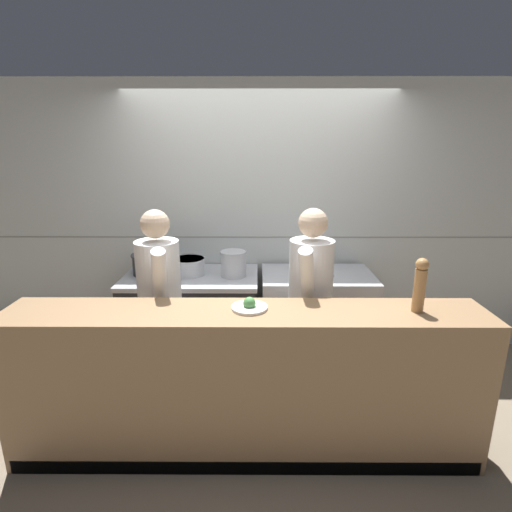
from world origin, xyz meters
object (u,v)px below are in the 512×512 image
object	(u,v)px
oven_range	(193,320)
sauce_pot	(189,266)
stock_pot	(150,263)
mixing_bowl_steel	(323,270)
chef_head_cook	(160,302)
braising_pot	(233,263)
pepper_mill	(420,284)
chef_sous	(310,302)
plated_dish_main	(249,306)
chefs_knife	(309,277)

from	to	relation	value
oven_range	sauce_pot	world-z (taller)	sauce_pot
oven_range	sauce_pot	size ratio (longest dim) A/B	4.13
stock_pot	mixing_bowl_steel	distance (m)	1.57
stock_pot	chef_head_cook	distance (m)	0.73
sauce_pot	mixing_bowl_steel	size ratio (longest dim) A/B	1.45
oven_range	chef_head_cook	bearing A→B (deg)	-101.28
braising_pot	oven_range	bearing A→B (deg)	177.31
pepper_mill	chef_sous	bearing A→B (deg)	140.57
oven_range	mixing_bowl_steel	xyz separation A→B (m)	(1.19, -0.05, 0.50)
chef_head_cook	chef_sous	xyz separation A→B (m)	(1.13, -0.01, 0.01)
braising_pot	chef_head_cook	bearing A→B (deg)	-129.95
plated_dish_main	mixing_bowl_steel	bearing A→B (deg)	59.14
sauce_pot	chef_head_cook	bearing A→B (deg)	-99.62
pepper_mill	mixing_bowl_steel	bearing A→B (deg)	110.34
stock_pot	braising_pot	bearing A→B (deg)	-4.72
mixing_bowl_steel	chefs_knife	xyz separation A→B (m)	(-0.13, -0.06, -0.04)
braising_pot	chef_sous	bearing A→B (deg)	-45.98
oven_range	plated_dish_main	size ratio (longest dim) A/B	5.30
oven_range	pepper_mill	world-z (taller)	pepper_mill
plated_dish_main	chef_sous	world-z (taller)	chef_sous
braising_pot	plated_dish_main	size ratio (longest dim) A/B	1.05
stock_pot	pepper_mill	xyz separation A→B (m)	(1.97, -1.18, 0.23)
mixing_bowl_steel	chef_head_cook	world-z (taller)	chef_head_cook
braising_pot	chef_sous	size ratio (longest dim) A/B	0.15
stock_pot	chef_sous	world-z (taller)	chef_sous
plated_dish_main	chef_sous	size ratio (longest dim) A/B	0.14
oven_range	chef_head_cook	world-z (taller)	chef_head_cook
stock_pot	mixing_bowl_steel	world-z (taller)	stock_pot
chefs_knife	stock_pot	bearing A→B (deg)	173.82
pepper_mill	chef_sous	distance (m)	0.83
chefs_knife	mixing_bowl_steel	bearing A→B (deg)	25.50
braising_pot	mixing_bowl_steel	size ratio (longest dim) A/B	1.18
mixing_bowl_steel	chef_head_cook	xyz separation A→B (m)	(-1.32, -0.59, -0.06)
plated_dish_main	pepper_mill	size ratio (longest dim) A/B	0.67
mixing_bowl_steel	pepper_mill	xyz separation A→B (m)	(0.40, -1.09, 0.26)
sauce_pot	chef_sous	size ratio (longest dim) A/B	0.18
chefs_knife	chef_head_cook	distance (m)	1.29
chefs_knife	pepper_mill	world-z (taller)	pepper_mill
oven_range	chef_head_cook	size ratio (longest dim) A/B	0.77
mixing_bowl_steel	oven_range	bearing A→B (deg)	177.76
mixing_bowl_steel	chef_head_cook	distance (m)	1.44
braising_pot	chefs_knife	xyz separation A→B (m)	(0.67, -0.09, -0.10)
chefs_knife	pepper_mill	xyz separation A→B (m)	(0.54, -1.03, 0.31)
stock_pot	pepper_mill	bearing A→B (deg)	-30.98
plated_dish_main	pepper_mill	distance (m)	1.05
braising_pot	pepper_mill	distance (m)	1.66
stock_pot	chef_head_cook	world-z (taller)	chef_head_cook
stock_pot	pepper_mill	world-z (taller)	pepper_mill
chefs_knife	chef_sous	xyz separation A→B (m)	(-0.06, -0.54, -0.01)
mixing_bowl_steel	chef_sous	distance (m)	0.63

